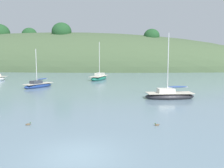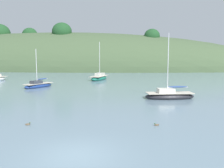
{
  "view_description": "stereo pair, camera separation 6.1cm",
  "coord_description": "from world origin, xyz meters",
  "px_view_note": "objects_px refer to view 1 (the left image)",
  "views": [
    {
      "loc": [
        2.76,
        -11.39,
        4.91
      ],
      "look_at": [
        0.0,
        20.0,
        1.2
      ],
      "focal_mm": 39.14,
      "sensor_mm": 36.0,
      "label": 1
    },
    {
      "loc": [
        2.82,
        -11.39,
        4.91
      ],
      "look_at": [
        0.0,
        20.0,
        1.2
      ],
      "focal_mm": 39.14,
      "sensor_mm": 36.0,
      "label": 2
    }
  ],
  "objects_px": {
    "duck_trailing": "(28,124)",
    "duck_lead": "(157,125)",
    "sailboat_red_portside": "(38,85)",
    "sailboat_grey_yawl": "(169,95)",
    "sailboat_orange_cutter": "(99,78)"
  },
  "relations": [
    {
      "from": "duck_lead",
      "to": "sailboat_orange_cutter",
      "type": "bearing_deg",
      "value": 105.12
    },
    {
      "from": "sailboat_red_portside",
      "to": "sailboat_grey_yawl",
      "type": "distance_m",
      "value": 20.48
    },
    {
      "from": "sailboat_red_portside",
      "to": "duck_lead",
      "type": "distance_m",
      "value": 25.26
    },
    {
      "from": "sailboat_orange_cutter",
      "to": "duck_trailing",
      "type": "height_order",
      "value": "sailboat_orange_cutter"
    },
    {
      "from": "sailboat_orange_cutter",
      "to": "duck_trailing",
      "type": "xyz_separation_m",
      "value": [
        -0.47,
        -32.52,
        -0.34
      ]
    },
    {
      "from": "duck_trailing",
      "to": "sailboat_orange_cutter",
      "type": "bearing_deg",
      "value": 89.18
    },
    {
      "from": "sailboat_grey_yawl",
      "to": "sailboat_orange_cutter",
      "type": "relative_size",
      "value": 0.97
    },
    {
      "from": "sailboat_red_portside",
      "to": "sailboat_grey_yawl",
      "type": "bearing_deg",
      "value": -23.79
    },
    {
      "from": "sailboat_grey_yawl",
      "to": "sailboat_orange_cutter",
      "type": "xyz_separation_m",
      "value": [
        -11.03,
        20.84,
        0.03
      ]
    },
    {
      "from": "sailboat_red_portside",
      "to": "duck_lead",
      "type": "bearing_deg",
      "value": -49.76
    },
    {
      "from": "duck_trailing",
      "to": "duck_lead",
      "type": "relative_size",
      "value": 1.03
    },
    {
      "from": "sailboat_grey_yawl",
      "to": "duck_trailing",
      "type": "height_order",
      "value": "sailboat_grey_yawl"
    },
    {
      "from": "sailboat_grey_yawl",
      "to": "duck_lead",
      "type": "bearing_deg",
      "value": -102.4
    },
    {
      "from": "sailboat_grey_yawl",
      "to": "sailboat_orange_cutter",
      "type": "bearing_deg",
      "value": 117.89
    },
    {
      "from": "sailboat_red_portside",
      "to": "sailboat_orange_cutter",
      "type": "xyz_separation_m",
      "value": [
        7.7,
        12.58,
        0.07
      ]
    }
  ]
}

